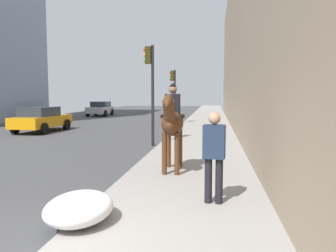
% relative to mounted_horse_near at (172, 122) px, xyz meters
% --- Properties ---
extents(mounted_horse_near, '(2.15, 0.61, 2.33)m').
position_rel_mounted_horse_near_xyz_m(mounted_horse_near, '(0.00, 0.00, 0.00)').
color(mounted_horse_near, '#4C2B16').
rests_on(mounted_horse_near, sidewalk_slab).
extents(pedestrian_greeting, '(0.30, 0.43, 1.70)m').
position_rel_mounted_horse_near_xyz_m(pedestrian_greeting, '(-2.53, -1.09, -0.33)').
color(pedestrian_greeting, black).
rests_on(pedestrian_greeting, sidewalk_slab).
extents(car_near_lane, '(4.24, 2.08, 1.44)m').
position_rel_mounted_horse_near_xyz_m(car_near_lane, '(9.58, 8.75, -0.68)').
color(car_near_lane, orange).
rests_on(car_near_lane, ground).
extents(car_mid_lane, '(3.98, 2.05, 1.44)m').
position_rel_mounted_horse_near_xyz_m(car_mid_lane, '(24.40, 10.31, -0.68)').
color(car_mid_lane, '#B7BABF').
rests_on(car_mid_lane, ground).
extents(traffic_light_near_curb, '(0.20, 0.44, 4.15)m').
position_rel_mounted_horse_near_xyz_m(traffic_light_near_curb, '(5.14, 1.53, 1.33)').
color(traffic_light_near_curb, black).
rests_on(traffic_light_near_curb, ground).
extents(traffic_light_far_curb, '(0.20, 0.44, 3.83)m').
position_rel_mounted_horse_near_xyz_m(traffic_light_far_curb, '(14.80, 1.73, 1.14)').
color(traffic_light_far_curb, black).
rests_on(traffic_light_far_curb, ground).
extents(snow_pile_near, '(1.35, 1.04, 0.47)m').
position_rel_mounted_horse_near_xyz_m(snow_pile_near, '(-3.80, 1.02, -1.08)').
color(snow_pile_near, white).
rests_on(snow_pile_near, sidewalk_slab).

